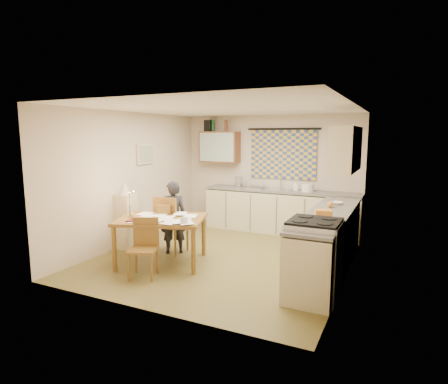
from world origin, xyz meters
The scene contains 44 objects.
floor centered at (0.00, 0.00, -0.01)m, with size 4.00×4.50×0.02m, color brown.
ceiling centered at (0.00, 0.00, 2.51)m, with size 4.00×4.50×0.02m, color white.
wall_back centered at (0.00, 2.26, 1.25)m, with size 4.00×0.02×2.50m, color beige.
wall_front centered at (0.00, -2.26, 1.25)m, with size 4.00×0.02×2.50m, color beige.
wall_left centered at (-2.01, 0.00, 1.25)m, with size 0.02×4.50×2.50m, color beige.
wall_right centered at (2.01, 0.00, 1.25)m, with size 0.02×4.50×2.50m, color beige.
window_blind centered at (0.30, 2.22, 1.65)m, with size 1.45×0.03×1.05m, color #314982.
curtain_rod centered at (0.30, 2.20, 2.20)m, with size 0.04×0.04×1.60m, color black.
wall_cabinet centered at (-1.15, 2.08, 1.80)m, with size 0.90×0.34×0.70m, color brown.
wall_cabinet_glass centered at (-1.15, 1.91, 1.80)m, with size 0.84×0.02×0.64m, color #99B2A5.
upper_cabinet_right centered at (1.83, 0.55, 1.85)m, with size 0.34×1.30×0.70m, color #C9BC8C.
framed_print centered at (-1.97, 0.40, 1.70)m, with size 0.04×0.50×0.40m, color beige.
print_canvas centered at (-1.95, 0.40, 1.70)m, with size 0.01×0.42×0.32m, color #BBBBA6.
counter_back centered at (0.36, 1.95, 0.45)m, with size 3.30×0.62×0.92m.
counter_right centered at (1.70, 0.01, 0.45)m, with size 0.62×2.95×0.92m.
stove centered at (1.70, -0.99, 0.50)m, with size 0.65×0.65×1.01m.
sink centered at (0.31, 1.95, 0.88)m, with size 0.55×0.45×0.10m, color silver.
tap centered at (0.29, 2.13, 1.06)m, with size 0.03×0.03×0.28m, color silver.
dish_rack centered at (-0.22, 1.95, 0.95)m, with size 0.35×0.30×0.06m, color silver.
kettle centered at (-0.61, 1.95, 1.04)m, with size 0.18×0.18×0.24m, color silver.
mixing_bowl centered at (0.92, 1.95, 1.00)m, with size 0.24×0.24×0.16m, color white.
soap_bottle centered at (0.66, 2.00, 1.02)m, with size 0.11×0.11×0.21m, color white.
bowl centered at (1.70, 0.72, 0.94)m, with size 0.22×0.22×0.05m, color white.
orange_bag centered at (1.70, -0.44, 0.98)m, with size 0.22×0.16×0.12m, color orange.
fruit_orange centered at (1.65, 0.40, 0.97)m, with size 0.10×0.10×0.10m, color orange.
speaker centered at (-1.43, 2.08, 2.28)m, with size 0.16×0.20×0.26m, color black.
bottle_green centered at (-1.33, 2.08, 2.28)m, with size 0.07×0.07×0.26m, color #195926.
bottle_brown centered at (-1.00, 2.08, 2.28)m, with size 0.07×0.07×0.26m, color brown.
dining_table centered at (-0.80, -0.77, 0.38)m, with size 1.61×1.41×0.75m.
chair_far centered at (-0.97, -0.23, 0.32)m, with size 0.46×0.46×1.02m.
chair_near centered at (-0.69, -1.39, 0.27)m, with size 0.50×0.50×0.86m.
person centered at (-0.92, -0.24, 0.64)m, with size 0.56×0.52×1.29m, color black.
shelf_stand centered at (-1.84, -0.39, 0.51)m, with size 0.32×0.30×1.01m, color #C9BC8C.
lampshade centered at (-1.84, -0.39, 1.12)m, with size 0.20×0.20×0.22m, color beige.
letter_rack centered at (-0.91, -0.53, 0.83)m, with size 0.22×0.10×0.16m, color brown.
mug centered at (-0.24, -0.98, 0.80)m, with size 0.17×0.17×0.10m, color white.
magazine centered at (-1.15, -1.14, 0.76)m, with size 0.31×0.35×0.03m, color maroon.
book centered at (-1.17, -0.98, 0.76)m, with size 0.19×0.24×0.02m, color orange.
orange_box centered at (-0.96, -1.16, 0.77)m, with size 0.12×0.08×0.04m, color orange.
eyeglasses centered at (-0.56, -0.99, 0.76)m, with size 0.13×0.04×0.02m, color black.
candle_holder centered at (-1.31, -0.89, 0.84)m, with size 0.06×0.06×0.18m, color silver.
candle centered at (-1.31, -0.90, 1.04)m, with size 0.02×0.02×0.22m, color white.
candle_flame centered at (-1.26, -0.86, 1.16)m, with size 0.02×0.02×0.02m, color #FFCC66.
papers centered at (-0.68, -0.82, 0.76)m, with size 1.26×1.07×0.02m.
Camera 1 is at (2.66, -5.63, 2.07)m, focal length 30.00 mm.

